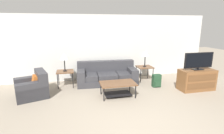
{
  "coord_description": "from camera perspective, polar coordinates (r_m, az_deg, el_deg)",
  "views": [
    {
      "loc": [
        -1.33,
        -3.08,
        2.21
      ],
      "look_at": [
        -0.02,
        2.56,
        0.8
      ],
      "focal_mm": 28.0,
      "sensor_mm": 36.0,
      "label": 1
    }
  ],
  "objects": [
    {
      "name": "television",
      "position": [
        6.55,
        26.47,
        1.87
      ],
      "size": [
        1.06,
        0.2,
        0.59
      ],
      "color": "black",
      "rests_on": "tv_console"
    },
    {
      "name": "armchair",
      "position": [
        6.04,
        -24.46,
        -6.13
      ],
      "size": [
        1.14,
        1.17,
        0.8
      ],
      "color": "#38383D",
      "rests_on": "ground_plane"
    },
    {
      "name": "wall_back",
      "position": [
        7.18,
        -2.29,
        6.4
      ],
      "size": [
        8.87,
        0.06,
        2.6
      ],
      "color": "silver",
      "rests_on": "ground_plane"
    },
    {
      "name": "tv_console",
      "position": [
        6.71,
        25.87,
        -3.75
      ],
      "size": [
        1.21,
        0.54,
        0.72
      ],
      "color": "brown",
      "rests_on": "ground_plane"
    },
    {
      "name": "coffee_table",
      "position": [
        5.5,
        1.9,
        -6.31
      ],
      "size": [
        1.1,
        0.66,
        0.44
      ],
      "color": "brown",
      "rests_on": "ground_plane"
    },
    {
      "name": "table_lamp_left",
      "position": [
        6.4,
        -15.37,
        3.22
      ],
      "size": [
        0.32,
        0.32,
        0.65
      ],
      "color": "black",
      "rests_on": "side_table_left"
    },
    {
      "name": "side_table_left",
      "position": [
        6.53,
        -15.05,
        -1.73
      ],
      "size": [
        0.6,
        0.56,
        0.58
      ],
      "color": "brown",
      "rests_on": "ground_plane"
    },
    {
      "name": "side_table_right",
      "position": [
        7.09,
        10.6,
        -0.26
      ],
      "size": [
        0.6,
        0.56,
        0.58
      ],
      "color": "brown",
      "rests_on": "ground_plane"
    },
    {
      "name": "table_lamp_right",
      "position": [
        6.98,
        10.8,
        4.3
      ],
      "size": [
        0.32,
        0.32,
        0.65
      ],
      "color": "black",
      "rests_on": "side_table_right"
    },
    {
      "name": "couch",
      "position": [
        6.74,
        -1.71,
        -2.85
      ],
      "size": [
        2.29,
        1.11,
        0.82
      ],
      "color": "#38383D",
      "rests_on": "ground_plane"
    },
    {
      "name": "backpack",
      "position": [
        6.55,
        14.32,
        -4.4
      ],
      "size": [
        0.29,
        0.27,
        0.46
      ],
      "color": "#23472D",
      "rests_on": "ground_plane"
    },
    {
      "name": "ground_plane",
      "position": [
        4.01,
        9.14,
        -19.92
      ],
      "size": [
        24.0,
        24.0,
        0.0
      ],
      "primitive_type": "plane",
      "color": "gray"
    }
  ]
}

